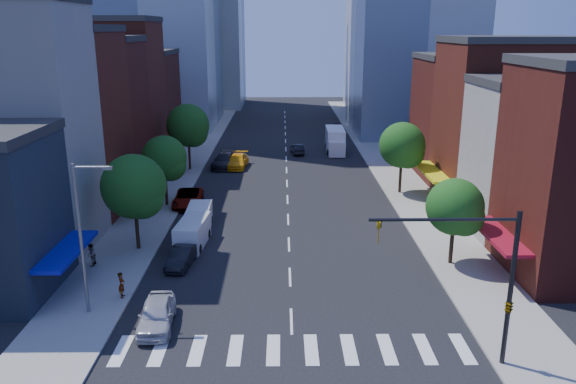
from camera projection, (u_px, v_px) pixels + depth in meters
name	position (u px, v px, depth m)	size (l,w,h in m)	color
ground	(291.00, 321.00, 32.41)	(220.00, 220.00, 0.00)	black
sidewalk_left	(187.00, 162.00, 70.65)	(5.00, 120.00, 0.15)	gray
sidewalk_right	(385.00, 162.00, 70.90)	(5.00, 120.00, 0.15)	gray
crosswalk	(292.00, 350.00, 29.53)	(19.00, 3.00, 0.01)	silver
bldg_left_1	(3.00, 131.00, 41.19)	(12.00, 8.00, 18.00)	silver
bldg_left_2	(51.00, 126.00, 49.63)	(12.00, 9.00, 16.00)	#592015
bldg_left_3	(84.00, 117.00, 57.93)	(12.00, 8.00, 15.00)	#511814
bldg_left_4	(108.00, 97.00, 65.81)	(12.00, 9.00, 17.00)	#592015
bldg_left_5	(130.00, 104.00, 75.48)	(12.00, 10.00, 13.00)	#511814
bldg_right_1	(548.00, 160.00, 45.33)	(12.00, 8.00, 12.00)	silver
bldg_right_2	(507.00, 124.00, 53.55)	(12.00, 10.00, 15.00)	#592015
bldg_right_3	(472.00, 118.00, 63.42)	(12.00, 10.00, 13.00)	#511814
traffic_signal	(499.00, 290.00, 27.02)	(7.24, 2.24, 8.00)	black
streetlight	(83.00, 230.00, 31.77)	(2.25, 0.25, 9.00)	slate
tree_left_near	(136.00, 189.00, 41.41)	(4.80, 4.80, 7.30)	black
tree_left_mid	(166.00, 160.00, 52.07)	(4.20, 4.20, 6.65)	black
tree_left_far	(189.00, 127.00, 65.31)	(5.00, 5.00, 7.75)	black
tree_right_near	(457.00, 209.00, 38.95)	(4.00, 4.00, 6.20)	black
tree_right_far	(404.00, 147.00, 56.04)	(4.60, 4.60, 7.20)	black
parked_car_front	(157.00, 314.00, 31.63)	(1.87, 4.65, 1.58)	#B3B3B8
parked_car_second	(181.00, 257.00, 39.82)	(1.41, 4.04, 1.33)	black
parked_car_third	(188.00, 198.00, 53.34)	(2.52, 5.46, 1.52)	#999999
parked_car_rear	(224.00, 161.00, 68.15)	(2.30, 5.67, 1.64)	black
cargo_van_near	(199.00, 219.00, 46.78)	(2.01, 4.68, 1.97)	white
cargo_van_far	(192.00, 233.00, 43.44)	(2.31, 4.94, 2.04)	silver
taxi	(237.00, 161.00, 68.00)	(2.21, 5.44, 1.58)	#FFB10D
traffic_car_oncoming	(297.00, 149.00, 75.45)	(1.41, 4.05, 1.33)	black
traffic_car_far	(337.00, 127.00, 91.57)	(1.71, 4.25, 1.45)	#999999
box_truck	(335.00, 141.00, 76.45)	(2.58, 7.87, 3.15)	white
pedestrian_near	(122.00, 285.00, 34.78)	(0.61, 0.40, 1.66)	#999999
pedestrian_far	(91.00, 255.00, 39.39)	(0.79, 0.62, 1.63)	#999999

